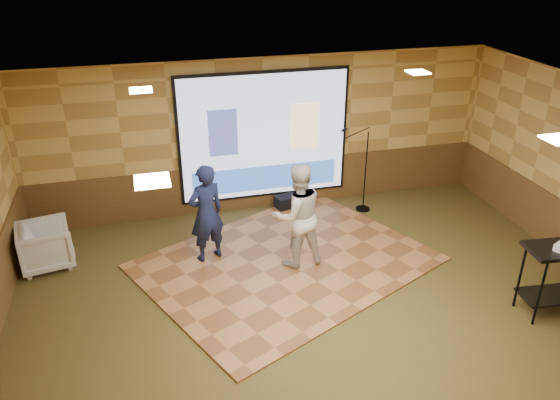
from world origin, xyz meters
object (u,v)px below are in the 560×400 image
object	(u,v)px
dance_floor	(286,262)
av_table	(560,265)
player_left	(206,213)
banquet_chair	(46,245)
projector_screen	(264,138)
player_right	(297,215)
mic_stand	(362,187)
duffel_bag	(286,202)

from	to	relation	value
dance_floor	av_table	xyz separation A→B (m)	(3.41, -2.21, 0.77)
player_left	banquet_chair	xyz separation A→B (m)	(-2.62, 0.50, -0.50)
dance_floor	banquet_chair	world-z (taller)	banquet_chair
dance_floor	banquet_chair	xyz separation A→B (m)	(-3.86, 0.96, 0.36)
projector_screen	player_left	bearing A→B (deg)	-129.27
banquet_chair	player_left	bearing A→B (deg)	-111.59
projector_screen	banquet_chair	bearing A→B (deg)	-163.32
player_left	player_right	bearing A→B (deg)	139.04
av_table	mic_stand	world-z (taller)	mic_stand
projector_screen	av_table	xyz separation A→B (m)	(3.26, -4.36, -0.69)
dance_floor	mic_stand	xyz separation A→B (m)	(1.95, 1.53, 0.48)
dance_floor	player_left	xyz separation A→B (m)	(-1.24, 0.46, 0.87)
player_right	mic_stand	world-z (taller)	player_right
player_left	projector_screen	bearing A→B (deg)	-149.62
duffel_bag	av_table	bearing A→B (deg)	-55.50
projector_screen	av_table	bearing A→B (deg)	-53.19
mic_stand	banquet_chair	distance (m)	5.84
mic_stand	banquet_chair	bearing A→B (deg)	-169.09
projector_screen	duffel_bag	xyz separation A→B (m)	(0.39, -0.19, -1.34)
projector_screen	duffel_bag	bearing A→B (deg)	-25.36
player_left	av_table	world-z (taller)	player_left
projector_screen	duffel_bag	distance (m)	1.41
projector_screen	player_left	size ratio (longest dim) A/B	1.95
mic_stand	duffel_bag	xyz separation A→B (m)	(-1.42, 0.44, -0.36)
dance_floor	player_right	world-z (taller)	player_right
player_left	banquet_chair	size ratio (longest dim) A/B	2.05
player_left	duffel_bag	bearing A→B (deg)	-160.07
player_left	mic_stand	size ratio (longest dim) A/B	0.96
av_table	duffel_bag	bearing A→B (deg)	124.50
projector_screen	mic_stand	size ratio (longest dim) A/B	1.88
dance_floor	player_right	distance (m)	0.92
mic_stand	duffel_bag	bearing A→B (deg)	168.01
player_right	projector_screen	bearing A→B (deg)	-95.54
projector_screen	player_right	size ratio (longest dim) A/B	1.86
banquet_chair	projector_screen	bearing A→B (deg)	-84.17
projector_screen	player_left	xyz separation A→B (m)	(-1.38, -1.69, -0.59)
duffel_bag	mic_stand	bearing A→B (deg)	-17.30
av_table	duffel_bag	size ratio (longest dim) A/B	2.49
banquet_chair	duffel_bag	world-z (taller)	banquet_chair
player_right	player_left	bearing A→B (deg)	-26.54
player_right	mic_stand	bearing A→B (deg)	-144.36
player_left	duffel_bag	distance (m)	2.45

